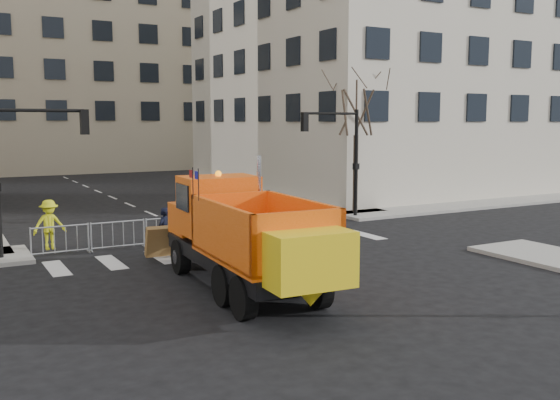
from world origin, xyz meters
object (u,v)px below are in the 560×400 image
cop_b (191,233)px  newspaper_box (269,211)px  cop_a (164,231)px  plow_truck (245,233)px  worker (49,225)px  cop_c (216,228)px

cop_b → newspaper_box: size_ratio=1.88×
newspaper_box → cop_a: bearing=-153.3°
plow_truck → newspaper_box: plow_truck is taller
plow_truck → cop_b: (-0.07, 4.08, -0.65)m
plow_truck → cop_a: 6.09m
cop_a → worker: 4.20m
plow_truck → cop_c: size_ratio=5.94×
cop_c → worker: bearing=-51.1°
cop_b → worker: cop_b is taller
cop_a → cop_c: cop_a is taller
cop_b → newspaper_box: bearing=-112.0°
plow_truck → cop_a: (-0.38, 6.03, -0.83)m
cop_a → cop_b: 1.98m
plow_truck → cop_a: bearing=6.8°
newspaper_box → plow_truck: bearing=-124.0°
cop_b → worker: bearing=-20.1°
cop_a → worker: size_ratio=0.93×
cop_a → worker: (-3.64, 2.08, 0.21)m
cop_a → worker: worker is taller
plow_truck → worker: 9.07m
cop_c → worker: 6.06m
plow_truck → cop_a: plow_truck is taller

